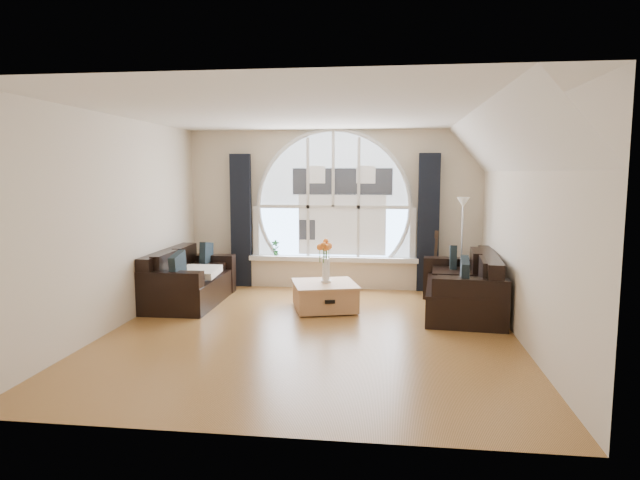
{
  "coord_description": "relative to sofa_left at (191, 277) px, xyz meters",
  "views": [
    {
      "loc": [
        0.95,
        -6.58,
        1.99
      ],
      "look_at": [
        0.0,
        0.9,
        1.05
      ],
      "focal_mm": 30.7,
      "sensor_mm": 36.0,
      "label": 1
    }
  ],
  "objects": [
    {
      "name": "attic_slope",
      "position": [
        4.25,
        -1.31,
        1.95
      ],
      "size": [
        0.92,
        5.5,
        0.72
      ],
      "primitive_type": "cube",
      "color": "silver",
      "rests_on": "ground"
    },
    {
      "name": "vase_flowers",
      "position": [
        2.09,
        -0.09,
        0.38
      ],
      "size": [
        0.24,
        0.24,
        0.7
      ],
      "primitive_type": "cube",
      "color": "white",
      "rests_on": "coffee_chest"
    },
    {
      "name": "guitar",
      "position": [
        3.75,
        1.06,
        0.13
      ],
      "size": [
        0.41,
        0.33,
        1.06
      ],
      "primitive_type": "cube",
      "rotation": [
        0.0,
        0.0,
        -0.27
      ],
      "color": "brown",
      "rests_on": "ground"
    },
    {
      "name": "window_sill",
      "position": [
        2.05,
        1.34,
        0.11
      ],
      "size": [
        2.9,
        0.22,
        0.08
      ],
      "primitive_type": "cube",
      "color": "white",
      "rests_on": "wall_back"
    },
    {
      "name": "potted_plant",
      "position": [
        1.04,
        1.34,
        0.29
      ],
      "size": [
        0.15,
        0.11,
        0.27
      ],
      "primitive_type": "imported",
      "rotation": [
        0.0,
        0.0,
        0.13
      ],
      "color": "#1E6023",
      "rests_on": "window_sill"
    },
    {
      "name": "ceiling",
      "position": [
        2.05,
        -1.31,
        2.3
      ],
      "size": [
        5.0,
        5.5,
        0.01
      ],
      "primitive_type": "cube",
      "color": "silver",
      "rests_on": "ground"
    },
    {
      "name": "window_frame",
      "position": [
        2.05,
        1.38,
        1.23
      ],
      "size": [
        2.76,
        0.08,
        2.15
      ],
      "primitive_type": "cube",
      "color": "white",
      "rests_on": "wall_back"
    },
    {
      "name": "curtain_left",
      "position": [
        0.45,
        1.32,
        0.75
      ],
      "size": [
        0.35,
        0.12,
        2.3
      ],
      "primitive_type": "cube",
      "color": "black",
      "rests_on": "ground"
    },
    {
      "name": "ground",
      "position": [
        2.05,
        -1.31,
        -0.4
      ],
      "size": [
        5.0,
        5.5,
        0.01
      ],
      "primitive_type": "cube",
      "color": "brown",
      "rests_on": "ground"
    },
    {
      "name": "floor_lamp",
      "position": [
        4.14,
        0.87,
        0.4
      ],
      "size": [
        0.24,
        0.24,
        1.6
      ],
      "primitive_type": "cube",
      "color": "#B2B2B2",
      "rests_on": "ground"
    },
    {
      "name": "wall_front",
      "position": [
        2.05,
        -4.06,
        0.95
      ],
      "size": [
        5.0,
        0.01,
        2.7
      ],
      "primitive_type": "cube",
      "color": "beige",
      "rests_on": "ground"
    },
    {
      "name": "sofa_right",
      "position": [
        4.03,
        -0.11,
        0.0
      ],
      "size": [
        1.12,
        1.99,
        0.85
      ],
      "primitive_type": "cube",
      "rotation": [
        0.0,
        0.0,
        -0.09
      ],
      "color": "black",
      "rests_on": "ground"
    },
    {
      "name": "wall_back",
      "position": [
        2.05,
        1.44,
        0.95
      ],
      "size": [
        5.0,
        0.01,
        2.7
      ],
      "primitive_type": "cube",
      "color": "beige",
      "rests_on": "ground"
    },
    {
      "name": "wall_left",
      "position": [
        -0.45,
        -1.31,
        0.95
      ],
      "size": [
        0.01,
        5.5,
        2.7
      ],
      "primitive_type": "cube",
      "color": "beige",
      "rests_on": "ground"
    },
    {
      "name": "throw_blanket",
      "position": [
        0.18,
        -0.11,
        0.1
      ],
      "size": [
        0.55,
        0.55,
        0.1
      ],
      "primitive_type": "cube",
      "rotation": [
        0.0,
        0.0,
        -0.0
      ],
      "color": "silver",
      "rests_on": "sofa_left"
    },
    {
      "name": "sofa_left",
      "position": [
        0.0,
        0.0,
        0.0
      ],
      "size": [
        0.93,
        1.83,
        0.81
      ],
      "primitive_type": "cube",
      "rotation": [
        0.0,
        0.0,
        0.01
      ],
      "color": "black",
      "rests_on": "ground"
    },
    {
      "name": "neighbor_house",
      "position": [
        2.2,
        1.39,
        1.1
      ],
      "size": [
        1.7,
        0.02,
        1.5
      ],
      "primitive_type": "cube",
      "color": "silver",
      "rests_on": "wall_back"
    },
    {
      "name": "curtain_right",
      "position": [
        3.65,
        1.32,
        0.75
      ],
      "size": [
        0.35,
        0.12,
        2.3
      ],
      "primitive_type": "cube",
      "color": "black",
      "rests_on": "ground"
    },
    {
      "name": "arched_window",
      "position": [
        2.05,
        1.41,
        1.23
      ],
      "size": [
        2.6,
        0.06,
        2.15
      ],
      "primitive_type": "cube",
      "color": "silver",
      "rests_on": "wall_back"
    },
    {
      "name": "coffee_chest",
      "position": [
        2.08,
        -0.17,
        -0.18
      ],
      "size": [
        1.1,
        1.1,
        0.43
      ],
      "primitive_type": "cube",
      "rotation": [
        0.0,
        0.0,
        0.28
      ],
      "color": "#AF7B50",
      "rests_on": "ground"
    },
    {
      "name": "wall_right",
      "position": [
        4.55,
        -1.31,
        0.95
      ],
      "size": [
        0.01,
        5.5,
        2.7
      ],
      "primitive_type": "cube",
      "color": "beige",
      "rests_on": "ground"
    }
  ]
}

